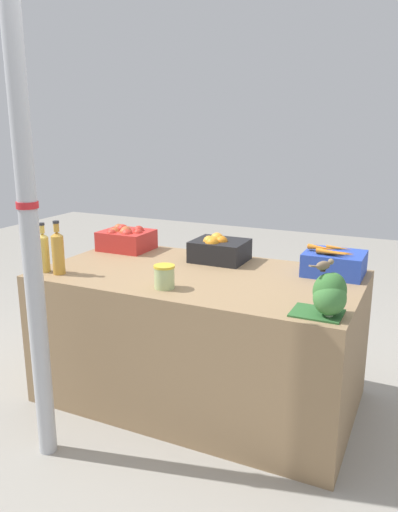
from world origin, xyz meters
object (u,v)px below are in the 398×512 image
object	(u,v)px
orange_crate	(219,249)
pickle_jar	(164,277)
support_pole	(29,230)
juice_bottle_golden	(44,251)
sparrow_bird	(324,265)
apple_crate	(126,238)
carrot_crate	(334,263)
broccoli_pile	(330,295)
juice_bottle_amber	(58,252)

from	to	relation	value
orange_crate	pickle_jar	distance (m)	0.61
support_pole	juice_bottle_golden	distance (m)	0.61
orange_crate	sparrow_bird	size ratio (longest dim) A/B	2.78
orange_crate	sparrow_bird	distance (m)	0.99
apple_crate	carrot_crate	size ratio (longest dim) A/B	1.00
juice_bottle_golden	sparrow_bird	bearing A→B (deg)	0.59
apple_crate	orange_crate	xyz separation A→B (m)	(0.67, 0.00, -0.00)
orange_crate	juice_bottle_golden	world-z (taller)	juice_bottle_golden
broccoli_pile	juice_bottle_golden	bearing A→B (deg)	179.67
pickle_jar	sparrow_bird	size ratio (longest dim) A/B	1.05
broccoli_pile	sparrow_bird	size ratio (longest dim) A/B	2.03
pickle_jar	apple_crate	bearing A→B (deg)	136.06
sparrow_bird	apple_crate	bearing A→B (deg)	103.58
support_pole	orange_crate	xyz separation A→B (m)	(0.45, 1.08, -0.28)
orange_crate	broccoli_pile	world-z (taller)	broccoli_pile
pickle_jar	carrot_crate	bearing A→B (deg)	39.75
sparrow_bird	support_pole	bearing A→B (deg)	147.83
orange_crate	sparrow_bird	bearing A→B (deg)	-39.36
orange_crate	juice_bottle_amber	world-z (taller)	juice_bottle_amber
apple_crate	pickle_jar	bearing A→B (deg)	-43.94
apple_crate	juice_bottle_amber	size ratio (longest dim) A/B	1.07
apple_crate	carrot_crate	world-z (taller)	carrot_crate
orange_crate	carrot_crate	distance (m)	0.69
support_pole	orange_crate	size ratio (longest dim) A/B	6.99
juice_bottle_golden	juice_bottle_amber	bearing A→B (deg)	0.00
juice_bottle_golden	pickle_jar	bearing A→B (deg)	2.16
support_pole	pickle_jar	distance (m)	0.69
carrot_crate	juice_bottle_golden	distance (m)	1.62
support_pole	juice_bottle_amber	distance (m)	0.55
juice_bottle_amber	broccoli_pile	bearing A→B (deg)	-0.35
sparrow_bird	juice_bottle_amber	bearing A→B (deg)	127.71
pickle_jar	sparrow_bird	world-z (taller)	sparrow_bird
orange_crate	juice_bottle_golden	distance (m)	1.02
support_pole	apple_crate	bearing A→B (deg)	101.29
support_pole	juice_bottle_amber	bearing A→B (deg)	118.40
support_pole	apple_crate	size ratio (longest dim) A/B	6.99
support_pole	sparrow_bird	bearing A→B (deg)	20.74
broccoli_pile	carrot_crate	bearing A→B (deg)	98.96
support_pole	apple_crate	distance (m)	1.13
apple_crate	orange_crate	size ratio (longest dim) A/B	1.00
carrot_crate	support_pole	bearing A→B (deg)	-136.73
support_pole	broccoli_pile	bearing A→B (deg)	19.14
broccoli_pile	juice_bottle_golden	world-z (taller)	juice_bottle_golden
juice_bottle_golden	orange_crate	bearing A→B (deg)	38.67
support_pole	carrot_crate	size ratio (longest dim) A/B	6.99
support_pole	juice_bottle_golden	world-z (taller)	support_pole
broccoli_pile	orange_crate	bearing A→B (deg)	140.91
apple_crate	sparrow_bird	size ratio (longest dim) A/B	2.78
orange_crate	pickle_jar	size ratio (longest dim) A/B	2.65
sparrow_bird	carrot_crate	bearing A→B (deg)	42.93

